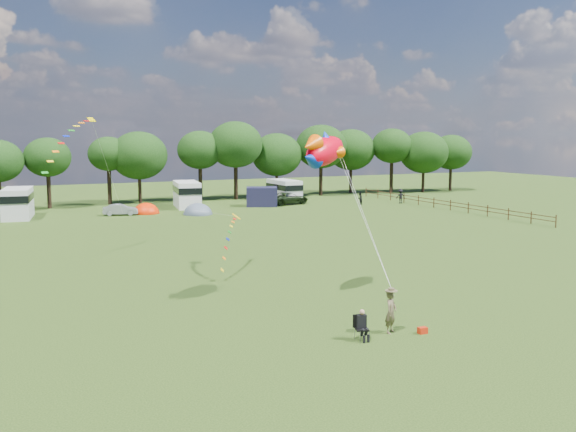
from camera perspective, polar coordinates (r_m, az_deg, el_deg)
name	(u,v)px	position (r m, az deg, el deg)	size (l,w,h in m)	color
ground_plane	(361,321)	(30.27, 6.49, -9.30)	(180.00, 180.00, 0.00)	black
tree_line	(168,152)	(82.32, -10.58, 5.61)	(102.98, 10.98, 10.27)	black
fence	(442,203)	(76.14, 13.53, 1.14)	(0.12, 33.12, 1.20)	#472D19
car_b	(120,210)	(70.59, -14.67, 0.55)	(1.27, 3.41, 1.20)	gray
car_d	(287,198)	(78.74, -0.05, 1.58)	(2.51, 5.54, 1.51)	black
campervan_b	(18,202)	(71.48, -22.90, 1.14)	(3.55, 6.62, 3.09)	silver
campervan_c	(187,194)	(76.53, -8.97, 1.99)	(3.55, 6.53, 3.04)	white
campervan_d	(284,190)	(81.29, -0.34, 2.31)	(2.56, 5.85, 2.85)	silver
tent_orange	(146,213)	(71.73, -12.49, 0.25)	(2.90, 3.18, 2.27)	#ED2601
tent_greyblue	(198,214)	(69.80, -8.02, 0.16)	(3.20, 3.50, 2.38)	#4E5B6B
awning_navy	(262,197)	(77.03, -2.35, 1.73)	(3.63, 2.95, 2.27)	#1A1834
kite_flyer	(391,312)	(28.54, 9.13, -8.44)	(0.68, 0.45, 1.86)	brown
camp_chair	(361,322)	(27.47, 6.53, -9.31)	(0.67, 0.68, 1.33)	#99999E
kite_bag	(423,330)	(28.92, 11.87, -9.92)	(0.39, 0.26, 0.28)	red
fish_kite	(322,151)	(33.28, 3.07, 5.79)	(3.96, 3.20, 2.18)	#F20016
streamer_kite_b	(73,135)	(47.19, -18.58, 6.86)	(4.23, 4.55, 3.77)	#F5D501
streamer_kite_c	(231,232)	(40.62, -5.10, -1.46)	(3.08, 5.01, 2.81)	yellow
walker_a	(360,199)	(79.03, 6.41, 1.55)	(0.73, 0.45, 1.51)	black
walker_b	(400,196)	(81.16, 9.97, 1.74)	(1.16, 0.54, 1.79)	black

